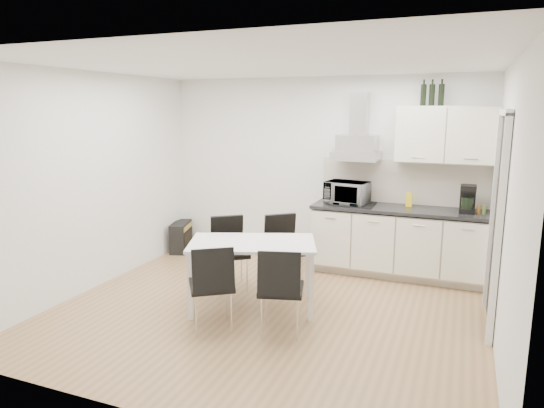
# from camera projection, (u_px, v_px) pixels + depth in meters

# --- Properties ---
(ground) EXTENTS (4.50, 4.50, 0.00)m
(ground) POSITION_uv_depth(u_px,v_px,m) (267.00, 311.00, 5.26)
(ground) COLOR #A58053
(ground) RESTS_ON ground
(wall_back) EXTENTS (4.50, 0.10, 2.60)m
(wall_back) POSITION_uv_depth(u_px,v_px,m) (320.00, 171.00, 6.84)
(wall_back) COLOR white
(wall_back) RESTS_ON ground
(wall_front) EXTENTS (4.50, 0.10, 2.60)m
(wall_front) POSITION_uv_depth(u_px,v_px,m) (151.00, 242.00, 3.19)
(wall_front) COLOR white
(wall_front) RESTS_ON ground
(wall_left) EXTENTS (0.10, 4.00, 2.60)m
(wall_left) POSITION_uv_depth(u_px,v_px,m) (94.00, 182.00, 5.83)
(wall_left) COLOR white
(wall_left) RESTS_ON ground
(wall_right) EXTENTS (0.10, 4.00, 2.60)m
(wall_right) POSITION_uv_depth(u_px,v_px,m) (506.00, 210.00, 4.19)
(wall_right) COLOR white
(wall_right) RESTS_ON ground
(ceiling) EXTENTS (4.50, 4.50, 0.00)m
(ceiling) POSITION_uv_depth(u_px,v_px,m) (266.00, 64.00, 4.76)
(ceiling) COLOR white
(ceiling) RESTS_ON wall_back
(doorway) EXTENTS (0.08, 1.04, 2.10)m
(doorway) POSITION_uv_depth(u_px,v_px,m) (496.00, 224.00, 4.76)
(doorway) COLOR white
(doorway) RESTS_ON ground
(kitchenette) EXTENTS (2.22, 0.64, 2.52)m
(kitchenette) POSITION_uv_depth(u_px,v_px,m) (402.00, 214.00, 6.25)
(kitchenette) COLOR beige
(kitchenette) RESTS_ON ground
(dining_table) EXTENTS (1.53, 1.19, 0.75)m
(dining_table) POSITION_uv_depth(u_px,v_px,m) (252.00, 249.00, 5.25)
(dining_table) COLOR white
(dining_table) RESTS_ON ground
(chair_far_left) EXTENTS (0.65, 0.66, 0.88)m
(chair_far_left) POSITION_uv_depth(u_px,v_px,m) (230.00, 254.00, 5.84)
(chair_far_left) COLOR black
(chair_far_left) RESTS_ON ground
(chair_far_right) EXTENTS (0.66, 0.67, 0.88)m
(chair_far_right) POSITION_uv_depth(u_px,v_px,m) (285.00, 252.00, 5.94)
(chair_far_right) COLOR black
(chair_far_right) RESTS_ON ground
(chair_near_left) EXTENTS (0.65, 0.66, 0.88)m
(chair_near_left) POSITION_uv_depth(u_px,v_px,m) (212.00, 286.00, 4.78)
(chair_near_left) COLOR black
(chair_near_left) RESTS_ON ground
(chair_near_right) EXTENTS (0.56, 0.60, 0.88)m
(chair_near_right) POSITION_uv_depth(u_px,v_px,m) (281.00, 290.00, 4.68)
(chair_near_right) COLOR black
(chair_near_right) RESTS_ON ground
(guitar_amp) EXTENTS (0.38, 0.58, 0.45)m
(guitar_amp) POSITION_uv_depth(u_px,v_px,m) (181.00, 236.00, 7.49)
(guitar_amp) COLOR black
(guitar_amp) RESTS_ON ground
(floor_speaker) EXTENTS (0.21, 0.19, 0.30)m
(floor_speaker) POSITION_uv_depth(u_px,v_px,m) (287.00, 248.00, 7.13)
(floor_speaker) COLOR black
(floor_speaker) RESTS_ON ground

